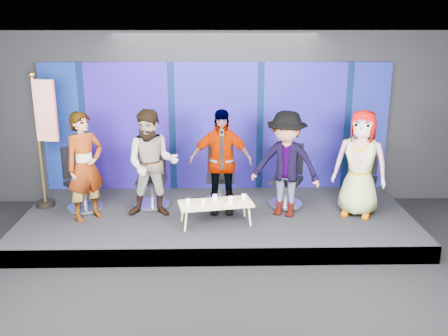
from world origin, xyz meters
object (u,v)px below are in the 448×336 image
at_px(panelist_b, 152,164).
at_px(panelist_e, 360,164).
at_px(coffee_table, 216,204).
at_px(mug_c, 215,198).
at_px(chair_e, 361,186).
at_px(mug_d, 231,200).
at_px(panelist_c, 221,162).
at_px(mug_a, 188,201).
at_px(flag_stand, 44,138).
at_px(chair_b, 152,186).
at_px(chair_a, 82,189).
at_px(chair_d, 287,185).
at_px(chair_c, 220,183).
at_px(mug_b, 203,202).
at_px(panelist_a, 85,166).
at_px(mug_e, 244,197).
at_px(panelist_d, 286,164).

distance_m(panelist_b, panelist_e, 3.67).
xyz_separation_m(coffee_table, mug_c, (-0.01, 0.11, 0.08)).
xyz_separation_m(panelist_b, chair_e, (3.86, 0.43, -0.58)).
distance_m(panelist_e, mug_d, 2.39).
xyz_separation_m(panelist_c, mug_a, (-0.56, -0.63, -0.52)).
bearing_deg(panelist_b, flag_stand, 168.21).
height_order(chair_b, chair_e, chair_b).
distance_m(chair_a, chair_d, 3.82).
bearing_deg(chair_c, mug_c, -95.13).
distance_m(chair_c, mug_a, 1.27).
bearing_deg(flag_stand, mug_d, -2.35).
height_order(panelist_b, mug_b, panelist_b).
distance_m(panelist_a, mug_c, 2.31).
relative_size(mug_c, mug_e, 1.06).
bearing_deg(panelist_d, panelist_a, -155.98).
xyz_separation_m(panelist_b, panelist_c, (1.21, 0.16, -0.01)).
xyz_separation_m(chair_b, mug_e, (1.69, -0.78, 0.04)).
relative_size(panelist_b, coffee_table, 1.45).
xyz_separation_m(chair_d, mug_a, (-1.82, -0.94, 0.05)).
bearing_deg(mug_a, chair_d, 27.35).
distance_m(panelist_e, mug_c, 2.64).
bearing_deg(chair_a, chair_d, -41.36).
distance_m(panelist_c, mug_b, 0.89).
relative_size(panelist_d, flag_stand, 0.75).
distance_m(panelist_a, mug_d, 2.59).
bearing_deg(chair_a, flag_stand, 127.41).
bearing_deg(mug_c, coffee_table, -83.89).
bearing_deg(coffee_table, chair_a, 162.89).
distance_m(panelist_a, mug_e, 2.80).
height_order(chair_c, flag_stand, flag_stand).
distance_m(panelist_d, panelist_e, 1.32).
height_order(panelist_c, mug_b, panelist_c).
relative_size(chair_a, chair_e, 1.00).
distance_m(panelist_a, panelist_e, 4.82).
bearing_deg(chair_b, mug_e, -24.00).
bearing_deg(chair_d, chair_e, 20.82).
bearing_deg(flag_stand, mug_c, -1.53).
distance_m(chair_b, chair_d, 2.55).
height_order(chair_d, flag_stand, flag_stand).
bearing_deg(mug_a, panelist_c, 47.97).
height_order(mug_a, mug_d, mug_d).
height_order(panelist_a, mug_d, panelist_a).
height_order(chair_e, coffee_table, chair_e).
distance_m(panelist_d, chair_e, 1.68).
xyz_separation_m(coffee_table, flag_stand, (-3.10, 0.86, 0.99)).
bearing_deg(panelist_a, chair_c, -24.80).
xyz_separation_m(mug_b, flag_stand, (-2.89, 0.94, 0.91)).
bearing_deg(mug_a, coffee_table, 6.39).
height_order(panelist_a, mug_b, panelist_a).
xyz_separation_m(chair_b, coffee_table, (1.20, -0.92, -0.04)).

